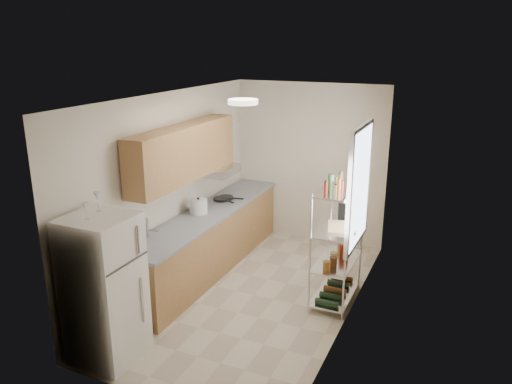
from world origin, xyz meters
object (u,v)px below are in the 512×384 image
at_px(cutting_board, 342,227).
at_px(espresso_machine, 347,210).
at_px(refrigerator, 104,289).
at_px(frying_pan_large, 221,199).
at_px(rice_cooker, 199,206).

xyz_separation_m(cutting_board, espresso_machine, (-0.03, 0.35, 0.11)).
relative_size(refrigerator, espresso_machine, 6.12).
xyz_separation_m(refrigerator, cutting_board, (1.92, 2.10, 0.24)).
bearing_deg(espresso_machine, frying_pan_large, -178.18).
height_order(frying_pan_large, cutting_board, cutting_board).
xyz_separation_m(refrigerator, frying_pan_large, (-0.12, 2.78, 0.13)).
distance_m(refrigerator, frying_pan_large, 2.79).
bearing_deg(espresso_machine, cutting_board, -74.53).
bearing_deg(rice_cooker, cutting_board, -1.34).
height_order(refrigerator, espresso_machine, refrigerator).
height_order(cutting_board, espresso_machine, espresso_machine).
distance_m(refrigerator, rice_cooker, 2.16).
distance_m(rice_cooker, frying_pan_large, 0.64).
bearing_deg(frying_pan_large, espresso_machine, 10.48).
xyz_separation_m(refrigerator, rice_cooker, (-0.13, 2.15, 0.21)).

